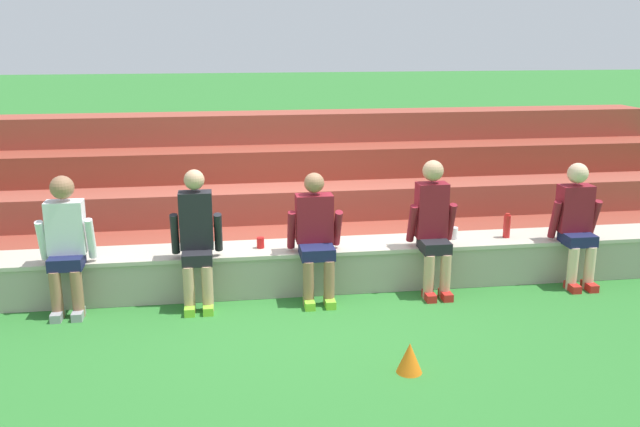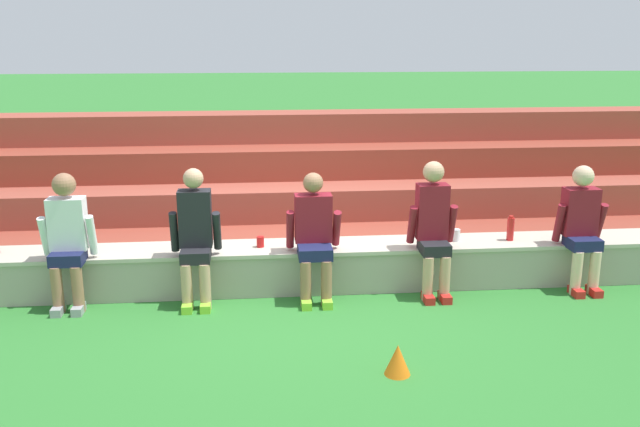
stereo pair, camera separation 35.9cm
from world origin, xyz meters
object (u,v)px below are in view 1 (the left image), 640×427
at_px(person_left_of_center, 197,236).
at_px(plastic_cup_left_end, 454,233).
at_px(person_far_right, 577,221).
at_px(person_right_of_center, 433,224).
at_px(plastic_cup_middle, 260,243).
at_px(sports_cone, 410,358).
at_px(person_far_left, 66,241).
at_px(person_center, 316,234).
at_px(water_bottle_center_gap, 507,226).

distance_m(person_left_of_center, plastic_cup_left_end, 2.77).
bearing_deg(person_left_of_center, person_far_right, 0.32).
xyz_separation_m(person_right_of_center, plastic_cup_middle, (-1.77, 0.28, -0.21)).
height_order(person_far_right, sports_cone, person_far_right).
height_order(person_far_left, person_left_of_center, person_left_of_center).
xyz_separation_m(person_center, sports_cone, (0.52, -1.72, -0.56)).
bearing_deg(person_far_left, sports_cone, -30.21).
relative_size(plastic_cup_middle, sports_cone, 0.44).
bearing_deg(plastic_cup_middle, plastic_cup_left_end, 0.56).
height_order(person_center, water_bottle_center_gap, person_center).
xyz_separation_m(person_far_left, person_left_of_center, (1.24, -0.02, -0.01)).
bearing_deg(sports_cone, person_center, 106.82).
relative_size(person_right_of_center, plastic_cup_middle, 12.33).
bearing_deg(person_center, plastic_cup_middle, 153.39).
bearing_deg(person_far_right, person_right_of_center, -179.98).
bearing_deg(sports_cone, plastic_cup_left_end, 62.61).
bearing_deg(plastic_cup_middle, water_bottle_center_gap, -0.25).
bearing_deg(water_bottle_center_gap, sports_cone, -129.52).
bearing_deg(water_bottle_center_gap, person_center, -173.11).
height_order(person_far_right, plastic_cup_left_end, person_far_right).
bearing_deg(person_far_left, person_left_of_center, -0.93).
distance_m(person_right_of_center, plastic_cup_middle, 1.81).
relative_size(person_right_of_center, person_far_right, 1.05).
xyz_separation_m(person_center, person_far_right, (2.82, -0.00, 0.02)).
bearing_deg(person_left_of_center, person_far_left, 179.07).
xyz_separation_m(person_left_of_center, plastic_cup_left_end, (2.75, 0.32, -0.18)).
height_order(water_bottle_center_gap, plastic_cup_middle, water_bottle_center_gap).
distance_m(person_left_of_center, plastic_cup_middle, 0.73).
xyz_separation_m(person_right_of_center, plastic_cup_left_end, (0.34, 0.30, -0.20)).
bearing_deg(person_far_left, plastic_cup_left_end, 4.29).
xyz_separation_m(person_far_left, water_bottle_center_gap, (4.58, 0.27, -0.12)).
bearing_deg(person_far_right, person_far_left, -179.97).
xyz_separation_m(person_left_of_center, sports_cone, (1.71, -1.70, -0.59)).
relative_size(person_center, person_right_of_center, 0.93).
relative_size(person_left_of_center, sports_cone, 5.39).
height_order(plastic_cup_left_end, sports_cone, plastic_cup_left_end).
bearing_deg(plastic_cup_left_end, sports_cone, -117.39).
relative_size(person_center, water_bottle_center_gap, 4.74).
height_order(person_right_of_center, person_far_right, person_right_of_center).
bearing_deg(person_right_of_center, person_far_left, -179.97).
distance_m(person_left_of_center, person_far_right, 4.01).
xyz_separation_m(person_left_of_center, person_right_of_center, (2.42, 0.02, 0.02)).
bearing_deg(plastic_cup_middle, person_right_of_center, -8.88).
relative_size(water_bottle_center_gap, plastic_cup_left_end, 2.11).
bearing_deg(person_far_right, person_left_of_center, -179.68).
relative_size(person_far_right, water_bottle_center_gap, 4.84).
distance_m(person_center, person_far_right, 2.82).
height_order(person_right_of_center, plastic_cup_left_end, person_right_of_center).
xyz_separation_m(person_left_of_center, person_far_right, (4.01, 0.02, -0.01)).
bearing_deg(water_bottle_center_gap, person_right_of_center, -164.05).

